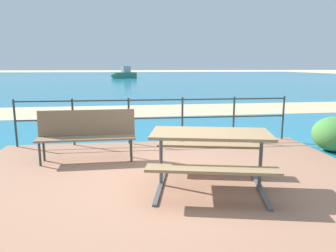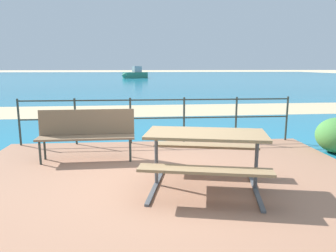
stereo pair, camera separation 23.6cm
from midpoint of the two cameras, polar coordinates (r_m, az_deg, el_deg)
name	(u,v)px [view 1 (the left image)]	position (r m, az deg, el deg)	size (l,w,h in m)	color
ground_plane	(170,186)	(4.76, -1.01, -10.75)	(240.00, 240.00, 0.00)	beige
patio_paving	(170,184)	(4.75, -1.01, -10.42)	(6.40, 5.20, 0.06)	#996B51
sea_water	(133,78)	(44.44, -6.48, 8.46)	(90.00, 90.00, 0.01)	teal
beach_strip	(144,110)	(12.62, -4.86, 2.80)	(54.00, 3.36, 0.01)	tan
picnic_table	(210,145)	(4.43, 6.11, -3.48)	(1.90, 1.78, 0.79)	#8C704C
park_bench	(87,131)	(5.89, -15.45, -0.90)	(1.72, 0.46, 0.91)	#7A6047
railing_fence	(156,115)	(6.98, -3.16, 2.04)	(5.94, 0.04, 1.00)	#2D3833
shrub_right	(335,134)	(7.34, 27.00, -1.29)	(0.91, 0.91, 0.72)	#427F38
boat_near	(124,74)	(45.46, -8.08, 9.18)	(3.85, 3.22, 1.67)	#338466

